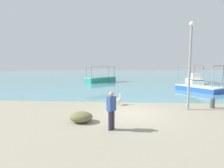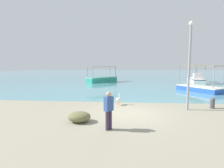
# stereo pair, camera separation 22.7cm
# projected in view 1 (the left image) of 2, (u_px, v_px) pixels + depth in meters

# --- Properties ---
(ground) EXTENTS (120.00, 120.00, 0.00)m
(ground) POSITION_uv_depth(u_px,v_px,m) (131.00, 113.00, 10.31)
(ground) COLOR gray
(harbor_water) EXTENTS (110.00, 90.00, 0.00)m
(harbor_water) POSITION_uv_depth(u_px,v_px,m) (125.00, 74.00, 57.92)
(harbor_water) COLOR #5896A2
(harbor_water) RESTS_ON ground
(fishing_boat_outer) EXTENTS (2.82, 6.78, 2.78)m
(fishing_boat_outer) POSITION_uv_depth(u_px,v_px,m) (194.00, 79.00, 27.76)
(fishing_boat_outer) COLOR white
(fishing_boat_outer) RESTS_ON harbor_water
(fishing_boat_far_right) EXTENTS (4.19, 4.96, 2.76)m
(fishing_boat_far_right) POSITION_uv_depth(u_px,v_px,m) (198.00, 87.00, 18.96)
(fishing_boat_far_right) COLOR blue
(fishing_boat_far_right) RESTS_ON harbor_water
(fishing_boat_center) EXTENTS (4.92, 5.22, 2.57)m
(fishing_boat_center) POSITION_uv_depth(u_px,v_px,m) (101.00, 79.00, 29.21)
(fishing_boat_center) COLOR teal
(fishing_boat_center) RESTS_ON harbor_water
(pelican) EXTENTS (0.51, 0.75, 0.80)m
(pelican) POSITION_uv_depth(u_px,v_px,m) (119.00, 100.00, 12.39)
(pelican) COLOR #E0997A
(pelican) RESTS_ON ground
(lamp_post) EXTENTS (0.28, 0.28, 5.47)m
(lamp_post) POSITION_uv_depth(u_px,v_px,m) (190.00, 61.00, 10.82)
(lamp_post) COLOR gray
(lamp_post) RESTS_ON ground
(mooring_bollard) EXTENTS (0.30, 0.30, 0.74)m
(mooring_bollard) POSITION_uv_depth(u_px,v_px,m) (212.00, 102.00, 11.50)
(mooring_bollard) COLOR #47474C
(mooring_bollard) RESTS_ON ground
(fisherman_standing) EXTENTS (0.42, 0.45, 1.69)m
(fisherman_standing) POSITION_uv_depth(u_px,v_px,m) (111.00, 109.00, 7.57)
(fisherman_standing) COLOR #3B2E44
(fisherman_standing) RESTS_ON ground
(net_pile) EXTENTS (1.14, 0.97, 0.52)m
(net_pile) POSITION_uv_depth(u_px,v_px,m) (81.00, 117.00, 8.67)
(net_pile) COLOR olive
(net_pile) RESTS_ON ground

